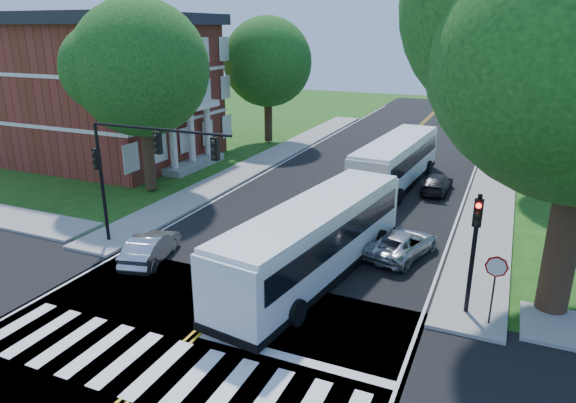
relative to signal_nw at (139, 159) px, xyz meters
The scene contains 23 objects.
ground 9.74m from the signal_nw, 47.67° to the right, with size 140.00×140.00×0.00m, color #1B4B12.
road 13.69m from the signal_nw, 63.16° to the left, with size 14.00×96.00×0.01m, color black.
cross_road 9.73m from the signal_nw, 47.67° to the right, with size 60.00×12.00×0.01m, color black.
center_line 17.20m from the signal_nw, 69.39° to the left, with size 0.36×70.00×0.01m, color gold.
edge_line_w 16.20m from the signal_nw, 93.47° to the left, with size 0.12×70.00×0.01m, color silver.
edge_line_e 20.54m from the signal_nw, 50.90° to the left, with size 0.12×70.00×0.01m, color silver.
crosswalk 10.07m from the signal_nw, 49.80° to the right, with size 12.60×3.00×0.01m, color silver.
stop_bar 11.40m from the signal_nw, 27.30° to the right, with size 6.60×0.40×0.01m, color silver.
sidewalk_nw 19.22m from the signal_nw, 97.50° to the left, with size 2.60×40.00×0.15m, color gray.
sidewalk_ne 23.75m from the signal_nw, 52.69° to the left, with size 2.60×40.00×0.15m, color gray.
tree_west_near 9.96m from the signal_nw, 126.70° to the left, with size 8.00×8.00×11.40m.
tree_west_far 24.27m from the signal_nw, 102.31° to the left, with size 7.60×7.60×10.67m.
tree_east_mid 24.94m from the signal_nw, 45.36° to the left, with size 8.40×8.40×11.93m.
tree_east_far 38.34m from the signal_nw, 61.33° to the left, with size 7.20×7.20×10.34m.
brick_building 21.08m from the signal_nw, 139.86° to the left, with size 20.00×13.00×10.80m.
signal_nw is the anchor object (origin of this frame).
signal_ne 14.13m from the signal_nw, ahead, with size 0.30×0.46×4.40m.
stop_sign 15.05m from the signal_nw, ahead, with size 0.76×0.08×2.53m.
bus_lead 8.46m from the signal_nw, ahead, with size 4.28×12.22×3.10m.
bus_follow 17.26m from the signal_nw, 61.33° to the left, with size 3.47×11.93×3.05m.
hatchback 3.92m from the signal_nw, 43.07° to the right, with size 1.33×3.82×1.26m, color #A4A6AB.
suv 12.26m from the signal_nw, 20.93° to the left, with size 1.97×4.27×1.19m, color #ABAEB3.
dark_sedan 18.58m from the signal_nw, 53.23° to the left, with size 1.60×3.94×1.14m, color black.
Camera 1 is at (8.85, -10.88, 9.80)m, focal length 32.00 mm.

